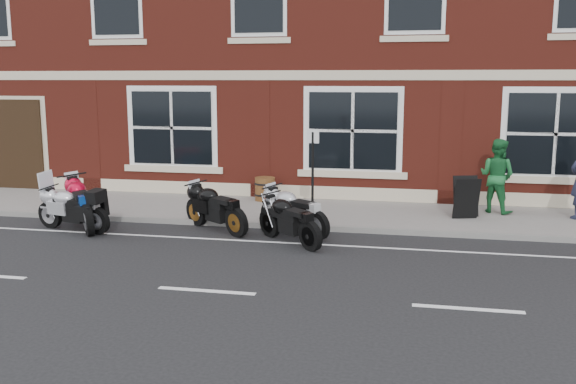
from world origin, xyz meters
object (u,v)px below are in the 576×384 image
moto_sport_red (83,201)px  barrel_planter (265,189)px  a_board_sign (466,197)px  parking_sign (313,170)px  pedestrian_right (497,176)px  moto_touring_silver (72,207)px  moto_sport_silver (294,210)px  moto_sport_black (216,206)px  moto_naked_black (289,218)px

moto_sport_red → barrel_planter: bearing=7.1°
a_board_sign → parking_sign: (-3.39, -1.30, 0.73)m
pedestrian_right → barrel_planter: size_ratio=2.89×
moto_touring_silver → barrel_planter: 5.09m
moto_touring_silver → barrel_planter: size_ratio=3.15×
moto_sport_silver → barrel_planter: moto_sport_silver is taller
a_board_sign → parking_sign: 3.70m
a_board_sign → barrel_planter: a_board_sign is taller
parking_sign → a_board_sign: bearing=39.4°
moto_sport_red → parking_sign: 5.21m
moto_sport_black → pedestrian_right: size_ratio=1.00×
moto_naked_black → pedestrian_right: pedestrian_right is taller
moto_sport_red → pedestrian_right: pedestrian_right is taller
a_board_sign → moto_touring_silver: bearing=-179.0°
moto_sport_silver → moto_touring_silver: bearing=134.1°
moto_touring_silver → moto_sport_silver: bearing=-67.1°
moto_naked_black → a_board_sign: bearing=-11.7°
moto_sport_black → barrel_planter: bearing=28.6°
moto_sport_silver → parking_sign: parking_sign is taller
moto_sport_silver → moto_sport_black: bearing=128.0°
moto_touring_silver → moto_sport_silver: 4.89m
moto_touring_silver → moto_sport_black: size_ratio=1.09×
moto_touring_silver → moto_sport_black: bearing=-63.7°
a_board_sign → moto_sport_silver: bearing=-169.4°
barrel_planter → moto_sport_silver: bearing=-65.6°
moto_touring_silver → a_board_sign: 8.92m
barrel_planter → moto_touring_silver: bearing=-133.1°
barrel_planter → parking_sign: bearing=-55.8°
moto_sport_black → moto_sport_silver: 1.74m
moto_sport_black → pedestrian_right: 6.77m
moto_sport_red → moto_sport_silver: (4.76, 0.38, -0.07)m
parking_sign → barrel_planter: bearing=142.6°
moto_sport_silver → pedestrian_right: bearing=-23.7°
moto_sport_silver → moto_naked_black: bearing=-139.2°
pedestrian_right → barrel_planter: 5.87m
pedestrian_right → a_board_sign: 1.17m
moto_sport_black → moto_naked_black: 1.96m
moto_sport_red → parking_sign: parking_sign is taller
barrel_planter → parking_sign: size_ratio=0.29×
moto_naked_black → parking_sign: 1.59m
pedestrian_right → a_board_sign: (-0.75, -0.80, -0.41)m
moto_sport_black → a_board_sign: a_board_sign is taller
moto_sport_black → pedestrian_right: bearing=-31.0°
moto_touring_silver → moto_naked_black: bearing=-76.7°
moto_sport_black → parking_sign: 2.28m
moto_touring_silver → moto_sport_black: moto_touring_silver is taller
moto_sport_silver → a_board_sign: bearing=-28.0°
moto_touring_silver → pedestrian_right: (9.30, 3.33, 0.48)m
barrel_planter → moto_sport_red: bearing=-135.0°
moto_naked_black → barrel_planter: (-1.43, 3.82, -0.09)m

